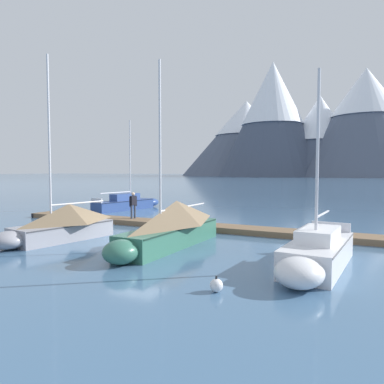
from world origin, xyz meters
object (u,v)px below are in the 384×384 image
Objects in this scene: sailboat_mid_dock_port at (171,225)px; person_on_dock at (133,204)px; sailboat_nearest_berth at (129,203)px; sailboat_second_berth at (61,224)px; mooring_buoy_channel_marker at (216,285)px; sailboat_mid_dock_starboard at (316,253)px.

sailboat_mid_dock_port reaches higher than person_on_dock.
sailboat_second_berth is (5.14, -12.95, 0.26)m from sailboat_nearest_berth.
person_on_dock is (-5.60, 5.31, 0.30)m from sailboat_mid_dock_port.
mooring_buoy_channel_marker is (14.61, -16.68, -0.37)m from sailboat_nearest_berth.
sailboat_nearest_berth is 17.12× the size of mooring_buoy_channel_marker.
sailboat_mid_dock_starboard is 4.15m from mooring_buoy_channel_marker.
person_on_dock is (-0.09, 6.26, 0.44)m from sailboat_second_berth.
sailboat_mid_dock_port is at bearing 169.00° from sailboat_mid_dock_starboard.
sailboat_second_berth is 1.30× the size of sailboat_mid_dock_starboard.
sailboat_mid_dock_port is at bearing -48.43° from sailboat_nearest_berth.
person_on_dock is at bearing 90.81° from sailboat_second_berth.
sailboat_mid_dock_starboard reaches higher than person_on_dock.
sailboat_nearest_berth is at bearing 131.22° from mooring_buoy_channel_marker.
sailboat_mid_dock_port is at bearing 130.31° from mooring_buoy_channel_marker.
sailboat_mid_dock_starboard is at bearing -38.07° from sailboat_nearest_berth.
sailboat_nearest_berth is at bearing 111.64° from sailboat_second_berth.
sailboat_mid_dock_port is 6.18m from mooring_buoy_channel_marker.
sailboat_second_berth is 1.10× the size of sailboat_mid_dock_port.
sailboat_nearest_berth is at bearing 141.93° from sailboat_mid_dock_starboard.
sailboat_nearest_berth is 0.89× the size of sailboat_second_berth.
sailboat_mid_dock_port is at bearing -43.50° from person_on_dock.
sailboat_second_berth is 11.74m from sailboat_mid_dock_starboard.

